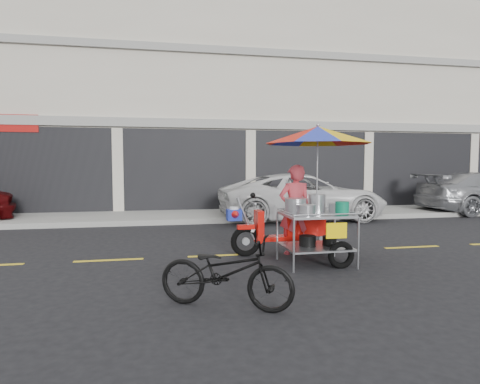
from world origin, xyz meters
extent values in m
plane|color=black|center=(0.00, 0.00, 0.00)|extent=(90.00, 90.00, 0.00)
cube|color=gray|center=(0.00, 5.50, 0.07)|extent=(45.00, 3.00, 0.15)
cube|color=beige|center=(0.00, 10.50, 4.00)|extent=(36.00, 8.00, 8.00)
cube|color=black|center=(0.00, 6.47, 1.45)|extent=(35.28, 0.06, 2.90)
cube|color=gray|center=(0.00, 6.45, 3.10)|extent=(36.00, 0.12, 0.30)
cube|color=gray|center=(0.00, 6.45, 5.60)|extent=(36.00, 0.12, 0.25)
cube|color=gold|center=(0.00, 0.00, 0.00)|extent=(42.00, 0.10, 0.01)
imported|color=silver|center=(1.18, 4.36, 0.71)|extent=(5.17, 2.46, 1.42)
imported|color=black|center=(-2.31, -2.73, 0.43)|extent=(1.74, 1.25, 0.87)
torus|color=black|center=(-1.53, -0.14, 0.28)|extent=(0.57, 0.12, 0.57)
torus|color=black|center=(-0.03, -0.13, 0.28)|extent=(0.57, 0.12, 0.57)
cylinder|color=#9EA0A5|center=(-1.53, -0.14, 0.28)|extent=(0.14, 0.06, 0.14)
cylinder|color=#9EA0A5|center=(-0.03, -0.13, 0.28)|extent=(0.14, 0.06, 0.14)
cube|color=red|center=(-1.53, -0.14, 0.55)|extent=(0.32, 0.12, 0.08)
cylinder|color=#9EA0A5|center=(-1.53, -0.14, 0.70)|extent=(0.37, 0.05, 0.81)
cube|color=red|center=(-1.28, -0.14, 0.55)|extent=(0.12, 0.34, 0.60)
cube|color=red|center=(-0.83, -0.14, 0.32)|extent=(0.81, 0.29, 0.08)
cube|color=red|center=(-0.38, -0.13, 0.55)|extent=(0.76, 0.27, 0.40)
cube|color=black|center=(-0.48, -0.13, 0.78)|extent=(0.66, 0.25, 0.10)
cylinder|color=#9EA0A5|center=(-1.41, -0.14, 1.00)|extent=(0.04, 0.55, 0.04)
sphere|color=black|center=(-1.35, 0.06, 1.13)|extent=(0.10, 0.10, 0.10)
cylinder|color=white|center=(-1.41, -0.14, 0.48)|extent=(0.12, 0.12, 0.05)
cube|color=#16289D|center=(-1.75, -0.15, 0.78)|extent=(0.26, 0.22, 0.20)
cylinder|color=white|center=(-1.75, -0.15, 0.90)|extent=(0.16, 0.16, 0.05)
cone|color=red|center=(-1.75, -0.32, 0.80)|extent=(0.18, 0.22, 0.18)
torus|color=black|center=(-0.17, -1.29, 0.22)|extent=(0.46, 0.11, 0.46)
cylinder|color=#9EA0A5|center=(-1.02, -1.39, 0.43)|extent=(0.04, 0.04, 0.85)
cylinder|color=#9EA0A5|center=(-1.03, -0.49, 0.43)|extent=(0.04, 0.04, 0.85)
cylinder|color=#9EA0A5|center=(0.09, -1.38, 0.43)|extent=(0.04, 0.04, 0.85)
cylinder|color=#9EA0A5|center=(0.08, -0.48, 0.43)|extent=(0.04, 0.04, 0.85)
cube|color=#9EA0A5|center=(-0.47, -0.94, 0.30)|extent=(1.11, 0.92, 0.03)
cube|color=#9EA0A5|center=(-0.47, -0.94, 0.85)|extent=(1.11, 0.92, 0.04)
cylinder|color=#9EA0A5|center=(-0.47, -1.39, 0.91)|extent=(1.11, 0.04, 0.02)
cylinder|color=#9EA0A5|center=(-0.48, -0.48, 0.91)|extent=(1.11, 0.04, 0.02)
cylinder|color=#9EA0A5|center=(-1.02, -0.94, 0.91)|extent=(0.03, 0.90, 0.02)
cylinder|color=#9EA0A5|center=(0.08, -0.93, 0.91)|extent=(0.03, 0.90, 0.02)
cylinder|color=#9EA0A5|center=(-0.48, -0.48, 0.30)|extent=(0.05, 0.75, 0.04)
cylinder|color=#9EA0A5|center=(-0.48, -0.48, 0.80)|extent=(0.05, 0.75, 0.04)
cube|color=#FFD400|center=(-0.31, -1.42, 0.65)|extent=(0.35, 0.02, 0.25)
cylinder|color=#B7B7BC|center=(-0.77, -0.74, 0.99)|extent=(0.37, 0.37, 0.23)
cylinder|color=#B7B7BC|center=(-0.37, -0.71, 1.02)|extent=(0.30, 0.30, 0.29)
cylinder|color=#B7B7BC|center=(-0.09, -0.88, 0.95)|extent=(0.25, 0.25, 0.14)
cylinder|color=#B7B7BC|center=(-0.72, -1.12, 0.95)|extent=(0.31, 0.31, 0.16)
cylinder|color=#0B724C|center=(-0.12, -1.18, 0.98)|extent=(0.22, 0.22, 0.22)
cylinder|color=black|center=(-0.62, -0.94, 0.41)|extent=(0.28, 0.28, 0.18)
cylinder|color=black|center=(-0.22, -0.93, 0.40)|extent=(0.24, 0.24, 0.16)
cylinder|color=#9EA0A5|center=(-0.42, -0.84, 1.61)|extent=(0.02, 0.02, 1.51)
sphere|color=#9EA0A5|center=(-0.42, -0.84, 2.38)|extent=(0.06, 0.06, 0.06)
imported|color=#C63B45|center=(-0.58, -0.13, 0.85)|extent=(0.63, 0.41, 1.70)
camera|label=1|loc=(-3.02, -7.36, 1.72)|focal=30.00mm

